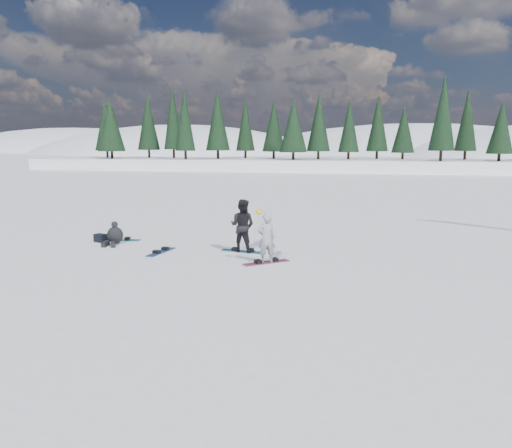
{
  "coord_description": "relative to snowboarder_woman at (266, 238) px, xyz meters",
  "views": [
    {
      "loc": [
        2.61,
        -15.28,
        3.57
      ],
      "look_at": [
        -0.74,
        -0.21,
        1.1
      ],
      "focal_mm": 35.0,
      "sensor_mm": 36.0,
      "label": 1
    }
  ],
  "objects": [
    {
      "name": "snowboarder_woman",
      "position": [
        0.0,
        0.0,
        0.0
      ],
      "size": [
        0.67,
        0.59,
        1.67
      ],
      "rotation": [
        0.0,
        0.0,
        3.63
      ],
      "color": "#9F9FA4",
      "rests_on": "ground"
    },
    {
      "name": "snowboard_loose_a",
      "position": [
        -3.73,
        0.71,
        -0.77
      ],
      "size": [
        0.48,
        1.52,
        0.03
      ],
      "primitive_type": "cube",
      "rotation": [
        0.0,
        0.0,
        1.43
      ],
      "color": "#1A4494",
      "rests_on": "ground"
    },
    {
      "name": "gear_bag",
      "position": [
        -6.63,
        1.91,
        -0.63
      ],
      "size": [
        0.53,
        0.44,
        0.3
      ],
      "primitive_type": "cube",
      "rotation": [
        0.0,
        0.0,
        -0.35
      ],
      "color": "black",
      "rests_on": "ground"
    },
    {
      "name": "seated_rider",
      "position": [
        -5.93,
        1.66,
        -0.46
      ],
      "size": [
        0.73,
        1.07,
        0.83
      ],
      "rotation": [
        0.0,
        0.0,
        0.36
      ],
      "color": "black",
      "rests_on": "ground"
    },
    {
      "name": "alpine_backdrop",
      "position": [
        -11.42,
        189.95,
        -14.76
      ],
      "size": [
        412.5,
        227.0,
        53.2
      ],
      "color": "white",
      "rests_on": "ground"
    },
    {
      "name": "snowboarder_man",
      "position": [
        -1.09,
        1.4,
        0.11
      ],
      "size": [
        0.97,
        0.82,
        1.78
      ],
      "primitive_type": "imported",
      "rotation": [
        0.0,
        0.0,
        2.96
      ],
      "color": "black",
      "rests_on": "ground"
    },
    {
      "name": "snowboard_woman",
      "position": [
        0.0,
        0.0,
        -0.77
      ],
      "size": [
        1.33,
        1.18,
        0.03
      ],
      "primitive_type": "cube",
      "rotation": [
        0.0,
        0.0,
        0.7
      ],
      "color": "#9D2254",
      "rests_on": "ground"
    },
    {
      "name": "snowboard_man",
      "position": [
        -1.09,
        1.4,
        -0.77
      ],
      "size": [
        1.52,
        0.49,
        0.03
      ],
      "primitive_type": "cube",
      "rotation": [
        0.0,
        0.0,
        -0.14
      ],
      "color": "#1A6794",
      "rests_on": "ground"
    },
    {
      "name": "ground",
      "position": [
        0.3,
        0.78,
        -0.78
      ],
      "size": [
        420.0,
        420.0,
        0.0
      ],
      "primitive_type": "plane",
      "color": "white",
      "rests_on": "ground"
    },
    {
      "name": "snowboard_loose_c",
      "position": [
        -6.07,
        2.35,
        -0.77
      ],
      "size": [
        1.53,
        0.55,
        0.03
      ],
      "primitive_type": "cube",
      "rotation": [
        0.0,
        0.0,
        0.18
      ],
      "color": "#17697F",
      "rests_on": "ground"
    }
  ]
}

